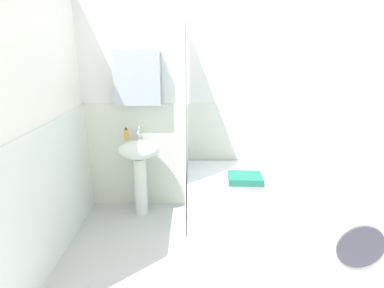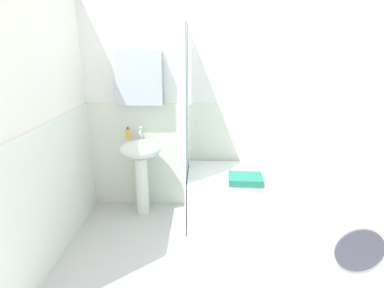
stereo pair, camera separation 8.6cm
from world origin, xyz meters
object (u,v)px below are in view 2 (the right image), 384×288
at_px(sink, 141,160).
at_px(towel_folded, 246,179).
at_px(shampoo_bottle, 301,157).
at_px(bathtub, 263,197).
at_px(lotion_bottle, 323,154).
at_px(body_wash_bottle, 314,156).
at_px(soap_dispenser, 128,134).
at_px(washer_dryer_stack, 348,183).

xyz_separation_m(sink, towel_folded, (1.07, -0.37, -0.03)).
bearing_deg(shampoo_bottle, sink, -176.89).
height_order(bathtub, lotion_bottle, lotion_bottle).
bearing_deg(body_wash_bottle, sink, -176.96).
bearing_deg(lotion_bottle, soap_dispenser, -177.28).
relative_size(lotion_bottle, body_wash_bottle, 1.06).
distance_m(sink, lotion_bottle, 1.99).
bearing_deg(washer_dryer_stack, lotion_bottle, 77.39).
bearing_deg(body_wash_bottle, lotion_bottle, 15.33).
bearing_deg(sink, towel_folded, -18.92).
bearing_deg(towel_folded, shampoo_bottle, 35.28).
bearing_deg(sink, shampoo_bottle, 3.11).
relative_size(sink, bathtub, 0.54).
bearing_deg(soap_dispenser, lotion_bottle, 2.72).
relative_size(shampoo_bottle, towel_folded, 0.63).
relative_size(sink, towel_folded, 2.67).
bearing_deg(shampoo_bottle, towel_folded, -144.72).
bearing_deg(soap_dispenser, shampoo_bottle, 1.96).
relative_size(bathtub, shampoo_bottle, 7.77).
height_order(lotion_bottle, body_wash_bottle, lotion_bottle).
height_order(lotion_bottle, washer_dryer_stack, washer_dryer_stack).
bearing_deg(towel_folded, bathtub, 45.34).
xyz_separation_m(shampoo_bottle, washer_dryer_stack, (0.02, -1.02, 0.17)).
height_order(sink, towel_folded, sink).
relative_size(sink, soap_dispenser, 6.31).
height_order(shampoo_bottle, washer_dryer_stack, washer_dryer_stack).
height_order(soap_dispenser, washer_dryer_stack, washer_dryer_stack).
relative_size(bathtub, towel_folded, 4.90).
distance_m(shampoo_bottle, towel_folded, 0.80).
bearing_deg(washer_dryer_stack, bathtub, 119.47).
bearing_deg(soap_dispenser, washer_dryer_stack, -27.11).
xyz_separation_m(sink, body_wash_bottle, (1.87, 0.10, 0.04)).
height_order(soap_dispenser, bathtub, soap_dispenser).
xyz_separation_m(soap_dispenser, shampoo_bottle, (1.85, 0.06, -0.26)).
bearing_deg(bathtub, shampoo_bottle, 28.63).
bearing_deg(bathtub, towel_folded, -134.66).
bearing_deg(bathtub, lotion_bottle, 21.58).
xyz_separation_m(lotion_bottle, body_wash_bottle, (-0.11, -0.03, -0.01)).
xyz_separation_m(body_wash_bottle, shampoo_bottle, (-0.14, -0.01, -0.01)).
distance_m(soap_dispenser, lotion_bottle, 2.12).
xyz_separation_m(sink, shampoo_bottle, (1.73, 0.09, 0.03)).
relative_size(bathtub, body_wash_bottle, 6.95).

